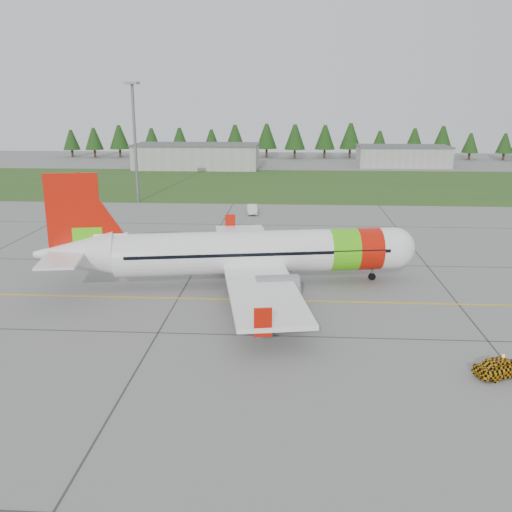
{
  "coord_description": "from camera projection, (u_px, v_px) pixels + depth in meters",
  "views": [
    {
      "loc": [
        -4.83,
        -40.36,
        17.38
      ],
      "look_at": [
        -8.01,
        9.73,
        3.64
      ],
      "focal_mm": 40.0,
      "sensor_mm": 36.0,
      "label": 1
    }
  ],
  "objects": [
    {
      "name": "aircraft",
      "position": [
        249.0,
        253.0,
        54.94
      ],
      "size": [
        36.39,
        33.96,
        11.09
      ],
      "rotation": [
        0.0,
        0.0,
        0.17
      ],
      "color": "white",
      "rests_on": "ground"
    },
    {
      "name": "treeline",
      "position": [
        309.0,
        142.0,
        174.66
      ],
      "size": [
        160.0,
        8.0,
        10.0
      ],
      "primitive_type": null,
      "color": "#1C3F14",
      "rests_on": "ground"
    },
    {
      "name": "hangar_west",
      "position": [
        197.0,
        157.0,
        150.07
      ],
      "size": [
        32.0,
        14.0,
        6.0
      ],
      "primitive_type": "cube",
      "color": "#A8A8A3",
      "rests_on": "ground"
    },
    {
      "name": "grass_strip",
      "position": [
        315.0,
        184.0,
        122.07
      ],
      "size": [
        320.0,
        50.0,
        0.03
      ],
      "primitive_type": "cube",
      "color": "#30561E",
      "rests_on": "ground"
    },
    {
      "name": "ground",
      "position": [
        353.0,
        338.0,
        43.14
      ],
      "size": [
        320.0,
        320.0,
        0.0
      ],
      "primitive_type": "plane",
      "color": "gray",
      "rests_on": "ground"
    },
    {
      "name": "floodlight_mast",
      "position": [
        135.0,
        145.0,
        98.29
      ],
      "size": [
        0.5,
        0.5,
        20.0
      ],
      "primitive_type": "cylinder",
      "color": "slate",
      "rests_on": "ground"
    },
    {
      "name": "service_van",
      "position": [
        252.0,
        200.0,
        89.79
      ],
      "size": [
        1.67,
        1.6,
        4.43
      ],
      "primitive_type": "imported",
      "rotation": [
        0.0,
        0.0,
        0.09
      ],
      "color": "silver",
      "rests_on": "ground"
    },
    {
      "name": "follow_me_car",
      "position": [
        504.0,
        349.0,
        36.72
      ],
      "size": [
        1.8,
        1.92,
        3.84
      ],
      "primitive_type": "imported",
      "rotation": [
        0.0,
        0.0,
        1.96
      ],
      "color": "#F2A90D",
      "rests_on": "ground"
    },
    {
      "name": "hangar_east",
      "position": [
        403.0,
        157.0,
        154.51
      ],
      "size": [
        24.0,
        12.0,
        5.2
      ],
      "primitive_type": "cube",
      "color": "#A8A8A3",
      "rests_on": "ground"
    },
    {
      "name": "taxi_guideline",
      "position": [
        344.0,
        302.0,
        50.84
      ],
      "size": [
        120.0,
        0.25,
        0.02
      ],
      "primitive_type": "cube",
      "color": "gold",
      "rests_on": "ground"
    }
  ]
}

